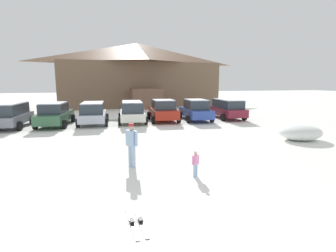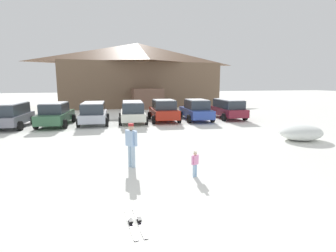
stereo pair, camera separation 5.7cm
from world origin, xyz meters
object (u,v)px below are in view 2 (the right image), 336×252
at_px(pair_of_skis, 135,222).
at_px(skier_adult_in_blue_parka, 131,143).
at_px(parked_grey_wagon, 10,115).
at_px(parked_white_suv, 133,111).
at_px(skier_child_in_pink_snowsuit, 195,162).
at_px(parked_blue_hatchback, 196,110).
at_px(parked_green_coupe, 56,114).
at_px(parked_maroon_van, 228,108).
at_px(ski_lodge, 138,74).
at_px(plowed_snow_pile, 301,133).
at_px(parked_silver_wagon, 94,112).
at_px(parked_red_sedan, 164,110).

bearing_deg(pair_of_skis, skier_adult_in_blue_parka, 83.76).
distance_m(parked_grey_wagon, pair_of_skis, 16.22).
height_order(parked_white_suv, pair_of_skis, parked_white_suv).
bearing_deg(parked_white_suv, skier_child_in_pink_snowsuit, -87.91).
bearing_deg(parked_blue_hatchback, parked_grey_wagon, -179.97).
xyz_separation_m(parked_white_suv, pair_of_skis, (-1.91, -14.92, -0.88)).
distance_m(parked_green_coupe, parked_maroon_van, 13.94).
distance_m(ski_lodge, plowed_snow_pile, 25.32).
bearing_deg(pair_of_skis, parked_grey_wagon, 114.10).
xyz_separation_m(ski_lodge, plowed_snow_pile, (5.22, -24.49, -3.78)).
xyz_separation_m(parked_white_suv, skier_adult_in_blue_parka, (-1.47, -10.90, 0.04)).
relative_size(ski_lodge, parked_grey_wagon, 4.64).
bearing_deg(parked_blue_hatchback, parked_green_coupe, 179.42).
xyz_separation_m(parked_silver_wagon, parked_white_suv, (2.94, 0.02, 0.01)).
height_order(parked_grey_wagon, parked_silver_wagon, parked_grey_wagon).
height_order(skier_child_in_pink_snowsuit, pair_of_skis, skier_child_in_pink_snowsuit).
height_order(parked_maroon_van, skier_child_in_pink_snowsuit, parked_maroon_van).
bearing_deg(parked_green_coupe, pair_of_skis, -76.01).
relative_size(parked_maroon_van, skier_child_in_pink_snowsuit, 5.19).
height_order(parked_blue_hatchback, plowed_snow_pile, parked_blue_hatchback).
height_order(parked_silver_wagon, skier_adult_in_blue_parka, skier_adult_in_blue_parka).
xyz_separation_m(parked_silver_wagon, parked_blue_hatchback, (8.20, -0.11, -0.02)).
distance_m(parked_white_suv, pair_of_skis, 15.06).
distance_m(parked_grey_wagon, parked_green_coupe, 2.90).
bearing_deg(skier_adult_in_blue_parka, pair_of_skis, -96.24).
relative_size(parked_silver_wagon, parked_red_sedan, 1.05).
bearing_deg(parked_maroon_van, parked_white_suv, -178.98).
bearing_deg(skier_child_in_pink_snowsuit, plowed_snow_pile, 26.44).
relative_size(parked_grey_wagon, pair_of_skis, 3.27).
distance_m(parked_maroon_van, skier_child_in_pink_snowsuit, 14.90).
distance_m(parked_grey_wagon, parked_white_suv, 8.52).
distance_m(parked_blue_hatchback, plowed_snow_pile, 9.05).
height_order(parked_blue_hatchback, pair_of_skis, parked_blue_hatchback).
relative_size(parked_green_coupe, parked_blue_hatchback, 1.04).
height_order(parked_silver_wagon, parked_blue_hatchback, parked_blue_hatchback).
bearing_deg(pair_of_skis, ski_lodge, 81.13).
xyz_separation_m(parked_silver_wagon, parked_red_sedan, (5.48, 0.11, -0.02)).
bearing_deg(skier_adult_in_blue_parka, parked_red_sedan, 69.99).
bearing_deg(skier_adult_in_blue_parka, parked_green_coupe, 110.87).
relative_size(parked_red_sedan, parked_blue_hatchback, 0.89).
relative_size(parked_white_suv, skier_adult_in_blue_parka, 2.70).
relative_size(parked_blue_hatchback, plowed_snow_pile, 1.97).
bearing_deg(parked_silver_wagon, skier_adult_in_blue_parka, -82.31).
bearing_deg(parked_white_suv, pair_of_skis, -97.28).
relative_size(parked_grey_wagon, plowed_snow_pile, 1.89).
bearing_deg(skier_adult_in_blue_parka, parked_blue_hatchback, 58.02).
distance_m(skier_adult_in_blue_parka, pair_of_skis, 4.14).
relative_size(parked_white_suv, pair_of_skis, 3.26).
relative_size(parked_white_suv, parked_maroon_van, 0.97).
bearing_deg(skier_child_in_pink_snowsuit, parked_grey_wagon, 125.95).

